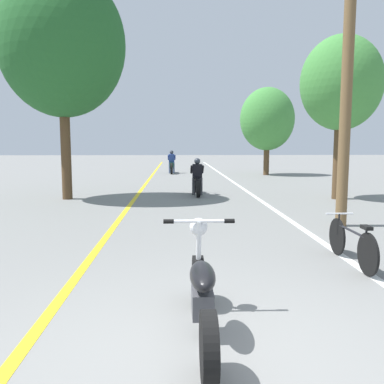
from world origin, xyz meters
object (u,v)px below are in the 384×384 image
Objects in this scene: roadside_tree_right_near at (341,84)px; roadside_tree_left at (62,45)px; utility_pole at (348,63)px; motorcycle_rider_lead at (197,181)px; roadside_tree_right_far at (267,119)px; motorcycle_rider_far at (172,165)px; motorcycle_foreground at (202,292)px; bicycle_parked at (352,243)px.

roadside_tree_left is (-8.86, 0.32, 1.21)m from roadside_tree_right_near.
roadside_tree_right_near is at bearing 69.31° from utility_pole.
roadside_tree_right_far is at bearing 63.55° from motorcycle_rider_lead.
roadside_tree_left is 6.25m from motorcycle_rider_lead.
utility_pole is 14.65m from roadside_tree_right_far.
roadside_tree_left is 3.50× the size of motorcycle_rider_far.
utility_pole reaches higher than roadside_tree_right_near.
motorcycle_foreground is 1.07× the size of motorcycle_rider_lead.
motorcycle_foreground is (-5.04, -9.34, -3.29)m from roadside_tree_right_near.
roadside_tree_right_far is 13.36m from roadside_tree_left.
roadside_tree_right_near is 10.24m from roadside_tree_right_far.
motorcycle_foreground is at bearing -88.60° from motorcycle_rider_far.
motorcycle_rider_lead is (-2.90, 5.59, -3.01)m from utility_pole.
motorcycle_rider_far reaches higher than motorcycle_foreground.
bicycle_parked is (6.22, -7.50, -4.58)m from roadside_tree_left.
motorcycle_foreground is at bearing -92.73° from motorcycle_rider_lead.
utility_pole is at bearing -110.69° from roadside_tree_right_near.
motorcycle_rider_lead is (-4.54, 1.26, -3.20)m from roadside_tree_right_near.
roadside_tree_right_near is at bearing -15.51° from motorcycle_rider_lead.
bicycle_parked is (-1.01, -2.85, -3.18)m from utility_pole.
utility_pole is 16.80m from motorcycle_rider_far.
motorcycle_foreground is 10.61m from motorcycle_rider_lead.
roadside_tree_right_far is 6.27m from motorcycle_rider_far.
utility_pole is at bearing -32.80° from roadside_tree_left.
utility_pole reaches higher than motorcycle_foreground.
roadside_tree_left reaches higher than motorcycle_rider_far.
roadside_tree_left is at bearing -167.77° from motorcycle_rider_lead.
bicycle_parked is (-2.65, -7.18, -3.37)m from roadside_tree_right_near.
motorcycle_foreground is 1.24× the size of bicycle_parked.
roadside_tree_left reaches higher than motorcycle_foreground.
roadside_tree_right_near is 2.51× the size of motorcycle_foreground.
motorcycle_foreground is 1.01× the size of motorcycle_rider_far.
roadside_tree_left is 11.32m from motorcycle_foreground.
motorcycle_rider_lead is (4.32, 0.94, -4.42)m from roadside_tree_left.
roadside_tree_left is at bearing 129.64° from bicycle_parked.
roadside_tree_left reaches higher than roadside_tree_right_far.
roadside_tree_left is (-8.79, -9.91, 1.73)m from roadside_tree_right_far.
utility_pole is 4.64m from roadside_tree_right_near.
motorcycle_foreground is at bearing -68.44° from roadside_tree_left.
bicycle_parked is at bearing -50.36° from roadside_tree_left.
motorcycle_rider_lead reaches higher than motorcycle_foreground.
bicycle_parked is (-2.57, -17.41, -2.85)m from roadside_tree_right_far.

